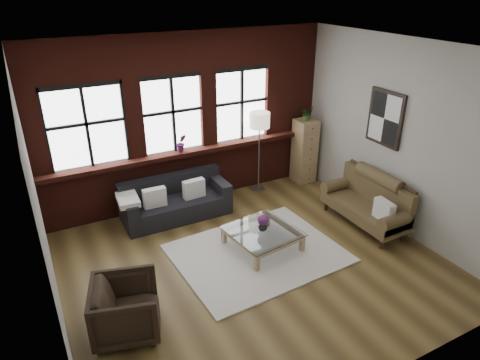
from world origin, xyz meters
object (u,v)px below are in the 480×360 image
drawer_chest (304,151)px  floor_lamp (259,149)px  vase (263,226)px  vintage_settee (365,202)px  coffee_table (262,239)px  dark_sofa (176,199)px  armchair (126,308)px

drawer_chest → floor_lamp: 1.11m
vase → floor_lamp: (1.01, 1.88, 0.49)m
vintage_settee → floor_lamp: bearing=114.6°
vintage_settee → drawer_chest: size_ratio=1.24×
coffee_table → dark_sofa: bearing=118.6°
vase → drawer_chest: (2.09, 1.82, 0.27)m
armchair → floor_lamp: bearing=-36.2°
vintage_settee → vase: vintage_settee is taller
dark_sofa → vase: size_ratio=12.44×
dark_sofa → floor_lamp: bearing=7.8°
floor_lamp → drawer_chest: bearing=-2.8°
dark_sofa → coffee_table: bearing=-61.4°
coffee_table → vintage_settee: bearing=-5.8°
dark_sofa → drawer_chest: size_ratio=1.43×
vintage_settee → floor_lamp: (-0.95, 2.08, 0.45)m
coffee_table → floor_lamp: size_ratio=0.57×
drawer_chest → vintage_settee: bearing=-93.8°
dark_sofa → vase: bearing=-61.4°
vase → floor_lamp: size_ratio=0.09×
vase → drawer_chest: bearing=41.1°
floor_lamp → vintage_settee: bearing=-65.4°
coffee_table → floor_lamp: 2.25m
coffee_table → drawer_chest: (2.09, 1.82, 0.51)m
vintage_settee → drawer_chest: drawer_chest is taller
armchair → drawer_chest: drawer_chest is taller
armchair → vintage_settee: bearing=-66.5°
coffee_table → drawer_chest: drawer_chest is taller
dark_sofa → armchair: armchair is taller
drawer_chest → dark_sofa: bearing=-176.0°
vintage_settee → armchair: 4.40m
coffee_table → vase: size_ratio=6.60×
dark_sofa → armchair: (-1.52, -2.41, 0.01)m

